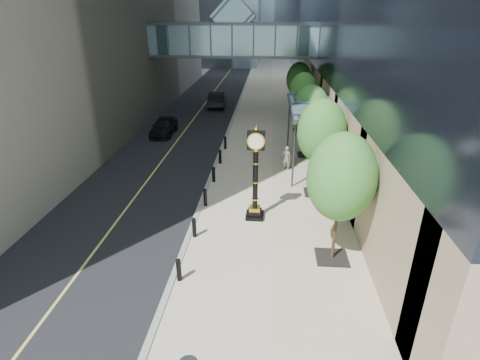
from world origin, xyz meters
name	(u,v)px	position (x,y,z in m)	size (l,w,h in m)	color
ground	(245,302)	(0.00, 0.00, 0.00)	(320.00, 320.00, 0.00)	gray
road	(213,92)	(-7.00, 40.00, 0.01)	(8.00, 180.00, 0.02)	black
sidewalk	(272,93)	(1.00, 40.00, 0.03)	(8.00, 180.00, 0.06)	#BEAB92
curb	(243,93)	(-3.00, 40.00, 0.04)	(0.25, 180.00, 0.07)	gray
skywalk	(234,37)	(-3.00, 28.00, 7.71)	(17.00, 4.20, 5.80)	slate
entrance_canopy	(312,107)	(3.48, 14.00, 4.19)	(3.00, 8.00, 4.38)	#383F44
bollard_row	(210,186)	(-2.70, 9.00, 0.51)	(0.20, 16.20, 0.90)	black
street_trees	(312,110)	(3.60, 15.11, 3.71)	(2.76, 28.67, 5.68)	black
street_clock	(255,180)	(0.08, 6.29, 2.17)	(0.93, 0.93, 4.87)	black
pedestrian	(286,158)	(1.91, 13.02, 0.90)	(0.62, 0.40, 1.69)	#ADA79E
car_near	(164,126)	(-8.54, 20.52, 0.77)	(1.78, 4.41, 1.50)	black
car_far	(217,99)	(-5.37, 31.79, 0.88)	(1.82, 5.23, 1.72)	black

